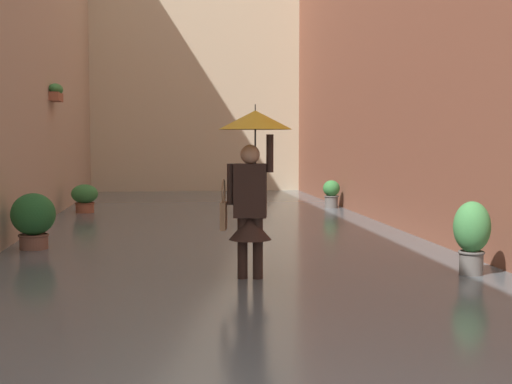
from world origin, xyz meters
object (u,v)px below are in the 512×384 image
object	(u,v)px
potted_plant_far_right	(85,198)
potted_plant_near_right	(33,220)
person_wading	(252,168)
potted_plant_far_left	(472,236)
potted_plant_mid_left	(331,195)

from	to	relation	value
potted_plant_far_right	potted_plant_near_right	bearing A→B (deg)	88.64
person_wading	potted_plant_far_left	world-z (taller)	person_wading
person_wading	potted_plant_far_left	xyz separation A→B (m)	(-2.67, 0.06, -0.83)
person_wading	potted_plant_mid_left	world-z (taller)	person_wading
person_wading	potted_plant_far_right	size ratio (longest dim) A/B	2.88
potted_plant_mid_left	potted_plant_near_right	size ratio (longest dim) A/B	0.82
potted_plant_far_left	potted_plant_near_right	world-z (taller)	potted_plant_far_left
person_wading	potted_plant_near_right	size ratio (longest dim) A/B	2.26
person_wading	potted_plant_near_right	xyz separation A→B (m)	(2.98, -2.66, -0.86)
potted_plant_far_right	potted_plant_near_right	world-z (taller)	potted_plant_near_right
potted_plant_far_right	potted_plant_mid_left	xyz separation A→B (m)	(-5.75, -0.41, -0.00)
potted_plant_mid_left	potted_plant_near_right	distance (m)	8.26
potted_plant_far_right	potted_plant_far_left	distance (m)	9.82
potted_plant_mid_left	person_wading	bearing A→B (deg)	71.13
potted_plant_far_right	potted_plant_mid_left	distance (m)	5.76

